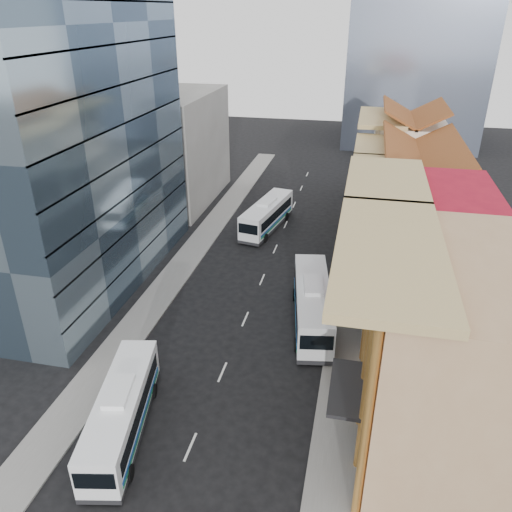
% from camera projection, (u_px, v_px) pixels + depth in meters
% --- Properties ---
extents(ground, '(200.00, 200.00, 0.00)m').
position_uv_depth(ground, '(185.00, 460.00, 28.86)').
color(ground, black).
rests_on(ground, ground).
extents(sidewalk_right, '(3.00, 90.00, 0.15)m').
position_uv_depth(sidewalk_right, '(351.00, 288.00, 46.43)').
color(sidewalk_right, slate).
rests_on(sidewalk_right, ground).
extents(sidewalk_left, '(3.00, 90.00, 0.15)m').
position_uv_depth(sidewalk_left, '(179.00, 270.00, 49.70)').
color(sidewalk_left, slate).
rests_on(sidewalk_left, ground).
extents(shophouse_tan, '(8.00, 14.00, 12.00)m').
position_uv_depth(shophouse_tan, '(445.00, 356.00, 27.87)').
color(shophouse_tan, tan).
rests_on(shophouse_tan, ground).
extents(shophouse_red, '(8.00, 10.00, 12.00)m').
position_uv_depth(shophouse_red, '(427.00, 261.00, 38.36)').
color(shophouse_red, '#A61225').
rests_on(shophouse_red, ground).
extents(shophouse_cream_near, '(8.00, 9.00, 10.00)m').
position_uv_depth(shophouse_cream_near, '(417.00, 226.00, 47.12)').
color(shophouse_cream_near, '#EFE4D0').
rests_on(shophouse_cream_near, ground).
extents(shophouse_cream_mid, '(8.00, 9.00, 10.00)m').
position_uv_depth(shophouse_cream_mid, '(411.00, 195.00, 54.99)').
color(shophouse_cream_mid, '#EFE4D0').
rests_on(shophouse_cream_mid, ground).
extents(shophouse_cream_far, '(8.00, 12.00, 11.00)m').
position_uv_depth(shophouse_cream_far, '(407.00, 165.00, 63.95)').
color(shophouse_cream_far, '#EFE4D0').
rests_on(shophouse_cream_far, ground).
extents(office_tower, '(12.00, 26.00, 30.00)m').
position_uv_depth(office_tower, '(59.00, 120.00, 42.07)').
color(office_tower, '#425769').
rests_on(office_tower, ground).
extents(office_block_far, '(10.00, 18.00, 14.00)m').
position_uv_depth(office_block_far, '(174.00, 148.00, 65.56)').
color(office_block_far, gray).
rests_on(office_block_far, ground).
extents(bus_left_near, '(4.54, 10.88, 3.40)m').
position_uv_depth(bus_left_near, '(122.00, 411.00, 30.07)').
color(bus_left_near, white).
rests_on(bus_left_near, ground).
extents(bus_left_far, '(4.58, 11.43, 3.57)m').
position_uv_depth(bus_left_far, '(267.00, 214.00, 58.49)').
color(bus_left_far, silver).
rests_on(bus_left_far, ground).
extents(bus_right, '(4.67, 12.15, 3.80)m').
position_uv_depth(bus_right, '(312.00, 303.00, 40.69)').
color(bus_right, silver).
rests_on(bus_right, ground).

